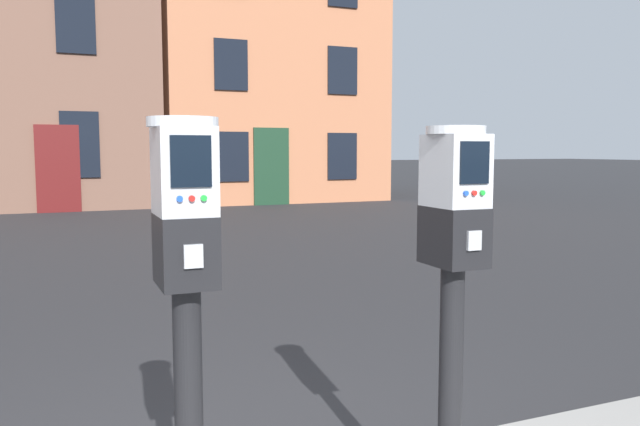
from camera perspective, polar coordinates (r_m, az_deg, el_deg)
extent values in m
cube|color=black|center=(2.01, -11.97, -3.26)|extent=(0.17, 0.24, 0.22)
cube|color=#A5A8AD|center=(1.89, -11.27, -3.82)|extent=(0.06, 0.01, 0.07)
cube|color=#B7BABF|center=(1.99, -12.11, 3.68)|extent=(0.17, 0.23, 0.27)
cube|color=black|center=(1.87, -11.48, 4.56)|extent=(0.12, 0.01, 0.15)
cylinder|color=blue|center=(1.87, -12.46, 1.25)|extent=(0.02, 0.01, 0.02)
cylinder|color=red|center=(1.88, -11.41, 1.29)|extent=(0.02, 0.01, 0.02)
cylinder|color=green|center=(1.88, -10.36, 1.32)|extent=(0.02, 0.01, 0.02)
cylinder|color=#B7BABF|center=(1.99, -12.20, 7.97)|extent=(0.22, 0.22, 0.03)
cylinder|color=black|center=(2.55, 11.61, -15.01)|extent=(0.09, 0.09, 0.94)
cube|color=black|center=(2.41, 11.88, -2.03)|extent=(0.17, 0.24, 0.22)
cube|color=#A5A8AD|center=(2.30, 13.64, -2.41)|extent=(0.06, 0.01, 0.07)
cube|color=#B7BABF|center=(2.39, 12.00, 3.72)|extent=(0.17, 0.23, 0.27)
cube|color=black|center=(2.29, 13.69, 4.40)|extent=(0.12, 0.01, 0.15)
cylinder|color=blue|center=(2.27, 12.94, 1.73)|extent=(0.02, 0.01, 0.02)
cylinder|color=red|center=(2.29, 13.65, 1.75)|extent=(0.02, 0.01, 0.02)
cylinder|color=green|center=(2.31, 14.36, 1.76)|extent=(0.02, 0.01, 0.02)
cylinder|color=#B7BABF|center=(2.39, 12.07, 7.27)|extent=(0.22, 0.22, 0.03)
cube|color=black|center=(16.53, -20.70, 5.76)|extent=(0.90, 0.06, 1.60)
cube|color=black|center=(16.81, -21.07, 15.90)|extent=(0.90, 0.06, 1.60)
cube|color=#591414|center=(16.52, -22.42, 3.68)|extent=(1.00, 0.07, 2.10)
cube|color=#B7704C|center=(20.61, -5.72, 14.87)|extent=(6.45, 5.75, 9.61)
cube|color=black|center=(17.11, -7.87, 5.02)|extent=(0.90, 0.06, 1.32)
cube|color=black|center=(18.22, 2.00, 5.11)|extent=(0.90, 0.06, 1.32)
cube|color=black|center=(17.25, -7.98, 13.03)|extent=(0.90, 0.06, 1.32)
cube|color=black|center=(18.35, 2.03, 12.63)|extent=(0.90, 0.06, 1.32)
cube|color=#193823|center=(17.43, -4.38, 4.18)|extent=(1.00, 0.07, 2.10)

